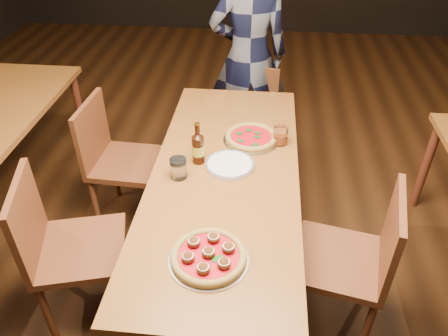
# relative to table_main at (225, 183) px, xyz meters

# --- Properties ---
(ground) EXTENTS (9.00, 9.00, 0.00)m
(ground) POSITION_rel_table_main_xyz_m (0.00, 0.00, -0.68)
(ground) COLOR black
(table_main) EXTENTS (0.80, 2.00, 0.75)m
(table_main) POSITION_rel_table_main_xyz_m (0.00, 0.00, 0.00)
(table_main) COLOR brown
(table_main) RESTS_ON ground
(chair_main_nw) EXTENTS (0.56, 0.56, 0.98)m
(chair_main_nw) POSITION_rel_table_main_xyz_m (-0.72, -0.38, -0.19)
(chair_main_nw) COLOR #5B2E17
(chair_main_nw) RESTS_ON ground
(chair_main_sw) EXTENTS (0.46, 0.46, 0.94)m
(chair_main_sw) POSITION_rel_table_main_xyz_m (-0.71, 0.42, -0.21)
(chair_main_sw) COLOR #5B2E17
(chair_main_sw) RESTS_ON ground
(chair_main_e) EXTENTS (0.53, 0.53, 0.96)m
(chair_main_e) POSITION_rel_table_main_xyz_m (0.62, -0.32, -0.20)
(chair_main_e) COLOR #5B2E17
(chair_main_e) RESTS_ON ground
(chair_end) EXTENTS (0.45, 0.45, 0.83)m
(chair_end) POSITION_rel_table_main_xyz_m (0.08, 1.15, -0.26)
(chair_end) COLOR #5B2E17
(chair_end) RESTS_ON ground
(pizza_meatball) EXTENTS (0.35, 0.35, 0.06)m
(pizza_meatball) POSITION_rel_table_main_xyz_m (-0.01, -0.62, 0.10)
(pizza_meatball) COLOR #B7B7BF
(pizza_meatball) RESTS_ON table_main
(pizza_margherita) EXTENTS (0.34, 0.34, 0.04)m
(pizza_margherita) POSITION_rel_table_main_xyz_m (0.13, 0.34, 0.09)
(pizza_margherita) COLOR #B7B7BF
(pizza_margherita) RESTS_ON table_main
(plate_stack) EXTENTS (0.27, 0.27, 0.03)m
(plate_stack) POSITION_rel_table_main_xyz_m (0.02, 0.06, 0.08)
(plate_stack) COLOR white
(plate_stack) RESTS_ON table_main
(beer_bottle) EXTENTS (0.07, 0.07, 0.25)m
(beer_bottle) POSITION_rel_table_main_xyz_m (-0.16, 0.09, 0.16)
(beer_bottle) COLOR black
(beer_bottle) RESTS_ON table_main
(water_glass) EXTENTS (0.09, 0.09, 0.11)m
(water_glass) POSITION_rel_table_main_xyz_m (-0.24, -0.06, 0.13)
(water_glass) COLOR white
(water_glass) RESTS_ON table_main
(amber_glass) EXTENTS (0.09, 0.09, 0.11)m
(amber_glass) POSITION_rel_table_main_xyz_m (0.30, 0.33, 0.13)
(amber_glass) COLOR #AF4713
(amber_glass) RESTS_ON table_main
(diner) EXTENTS (0.68, 0.51, 1.71)m
(diner) POSITION_rel_table_main_xyz_m (0.05, 1.39, 0.17)
(diner) COLOR black
(diner) RESTS_ON ground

